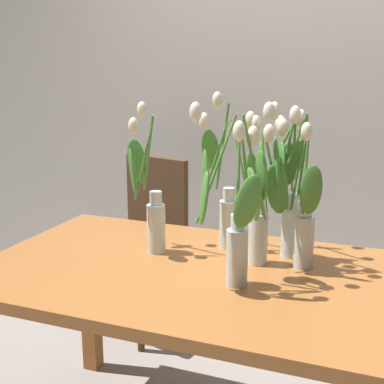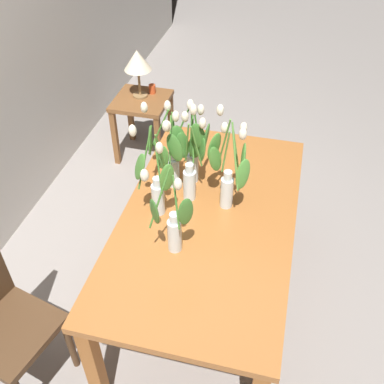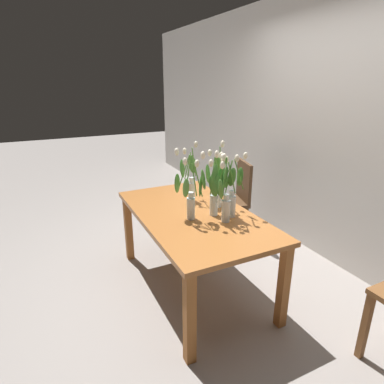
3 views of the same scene
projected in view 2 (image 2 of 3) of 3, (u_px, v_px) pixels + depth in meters
The scene contains 11 objects.
ground_plane at pixel (206, 299), 2.83m from camera, with size 18.00×18.00×0.00m, color gray.
dining_table at pixel (208, 228), 2.40m from camera, with size 1.60×0.90×0.74m.
tulip_vase_0 at pixel (171, 158), 2.38m from camera, with size 0.19×0.26×0.53m.
tulip_vase_1 at pixel (173, 226), 2.03m from camera, with size 0.18×0.22×0.54m.
tulip_vase_2 at pixel (228, 172), 2.26m from camera, with size 0.24×0.26×0.57m.
tulip_vase_3 at pixel (190, 170), 2.35m from camera, with size 0.15×0.21×0.50m.
tulip_vase_4 at pixel (157, 183), 2.22m from camera, with size 0.26×0.22×0.58m.
tulip_vase_5 at pixel (192, 150), 2.40m from camera, with size 0.20×0.25×0.56m.
side_table at pixel (142, 111), 3.73m from camera, with size 0.44×0.44×0.55m.
table_lamp at pixel (137, 61), 3.49m from camera, with size 0.22×0.22×0.40m.
pillar_candle at pixel (152, 89), 3.71m from camera, with size 0.06×0.06×0.07m, color #CC4C23.
Camera 2 is at (-1.65, -0.32, 2.37)m, focal length 41.60 mm.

